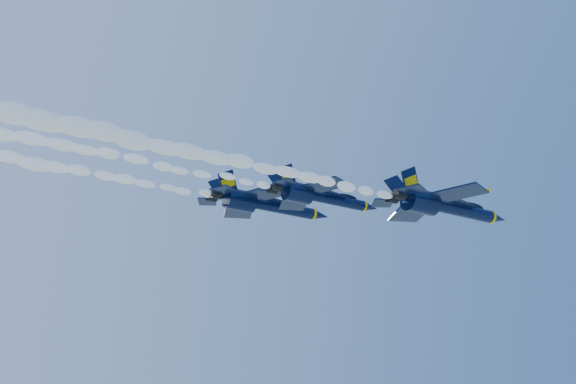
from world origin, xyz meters
TOP-DOWN VIEW (x-y plane):
  - jet_lead at (15.70, -13.12)m, footprint 18.94×15.54m
  - smoke_trail_jet_lead at (-22.23, -13.12)m, footprint 59.66×2.57m
  - jet_second at (4.06, -3.11)m, footprint 16.43×13.47m
  - smoke_trail_jet_second at (-32.79, -3.11)m, footprint 59.66×2.22m
  - jet_third at (1.63, 7.36)m, footprint 19.11×15.67m

SIDE VIEW (x-z plane):
  - smoke_trail_jet_lead at x=-22.23m, z-range 149.90..152.21m
  - jet_lead at x=15.70m, z-range 148.04..155.08m
  - smoke_trail_jet_second at x=-32.79m, z-range 152.34..154.34m
  - jet_second at x=4.06m, z-range 150.77..156.88m
  - jet_third at x=1.63m, z-range 152.02..159.12m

